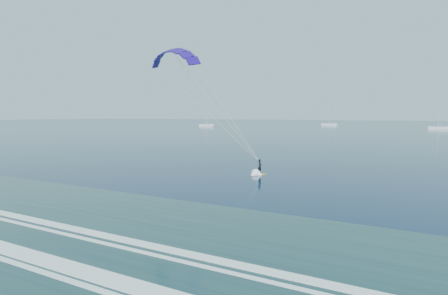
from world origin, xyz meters
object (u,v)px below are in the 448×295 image
kitesurfer_rig (214,104)px  sailboat_0 (206,125)px  sailboat_2 (438,128)px  sailboat_1 (329,124)px

kitesurfer_rig → sailboat_0: (-97.58, 146.88, -7.14)m
sailboat_0 → sailboat_2: bearing=9.0°
sailboat_1 → sailboat_0: bearing=-135.1°
kitesurfer_rig → sailboat_0: size_ratio=1.32×
sailboat_1 → sailboat_2: sailboat_1 is taller
kitesurfer_rig → sailboat_2: bearing=84.9°
sailboat_0 → sailboat_1: (53.09, 52.93, 0.00)m
sailboat_2 → kitesurfer_rig: bearing=-95.1°
kitesurfer_rig → sailboat_0: 176.48m
sailboat_0 → sailboat_2: 113.72m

